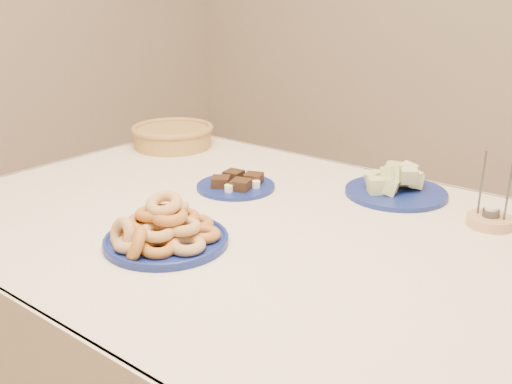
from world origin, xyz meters
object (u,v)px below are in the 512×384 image
donut_platter (164,231)px  dining_table (269,266)px  melon_plate (396,185)px  candle_holder (490,219)px  brownie_plate (236,184)px  wicker_basket (173,135)px

donut_platter → dining_table: bearing=62.0°
donut_platter → melon_plate: donut_platter is taller
dining_table → candle_holder: 0.53m
dining_table → melon_plate: (0.14, 0.38, 0.13)m
donut_platter → brownie_plate: donut_platter is taller
dining_table → donut_platter: (-0.12, -0.22, 0.14)m
wicker_basket → candle_holder: candle_holder is taller
melon_plate → candle_holder: (0.27, -0.06, -0.01)m
dining_table → candle_holder: candle_holder is taller
melon_plate → wicker_basket: bearing=-178.0°
melon_plate → candle_holder: 0.28m
brownie_plate → candle_holder: (0.64, 0.17, 0.00)m
melon_plate → candle_holder: candle_holder is taller
donut_platter → candle_holder: (0.53, 0.55, -0.01)m
brownie_plate → wicker_basket: wicker_basket is taller
dining_table → wicker_basket: size_ratio=4.74×
dining_table → melon_plate: 0.43m
dining_table → wicker_basket: (-0.69, 0.36, 0.15)m
donut_platter → candle_holder: 0.76m
melon_plate → brownie_plate: (-0.37, -0.23, -0.02)m
candle_holder → donut_platter: bearing=-133.9°
brownie_plate → candle_holder: 0.66m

